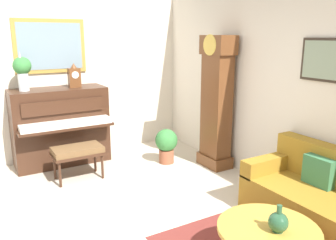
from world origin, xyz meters
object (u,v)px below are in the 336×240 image
piano (61,126)px  flower_vase (22,70)px  couch (336,207)px  grandfather_clock (216,106)px  mantel_clock (74,76)px  coffee_table (268,231)px  piano_bench (78,152)px  green_jug (278,222)px  potted_plant (166,144)px

piano → flower_vase: bearing=-89.8°
couch → flower_vase: (-3.54, -2.38, 1.22)m
couch → piano: bearing=-151.8°
grandfather_clock → mantel_clock: (-1.35, -1.77, 0.42)m
grandfather_clock → coffee_table: bearing=-27.4°
piano → grandfather_clock: size_ratio=0.71×
piano_bench → green_jug: (2.88, 0.87, 0.09)m
piano → piano_bench: bearing=2.4°
mantel_clock → potted_plant: bearing=54.1°
piano → mantel_clock: 0.82m
mantel_clock → potted_plant: (0.85, 1.18, -1.06)m
green_jug → grandfather_clock: bearing=153.8°
piano → green_jug: 3.77m
flower_vase → couch: bearing=34.0°
potted_plant → mantel_clock: bearing=-125.9°
couch → mantel_clock: mantel_clock is taller
grandfather_clock → green_jug: grandfather_clock is taller
grandfather_clock → potted_plant: (-0.50, -0.59, -0.64)m
grandfather_clock → coffee_table: grandfather_clock is taller
piano_bench → coffee_table: piano_bench is taller
grandfather_clock → green_jug: size_ratio=8.46×
flower_vase → potted_plant: bearing=66.1°
mantel_clock → coffee_table: bearing=9.8°
piano_bench → coffee_table: size_ratio=0.80×
mantel_clock → potted_plant: 1.81m
piano_bench → flower_vase: 1.46m
piano → couch: size_ratio=0.76×
piano → flower_vase: 1.04m
green_jug → potted_plant: green_jug is taller
grandfather_clock → couch: 2.28m
piano_bench → flower_vase: flower_vase is taller
coffee_table → piano_bench: bearing=-163.1°
green_jug → potted_plant: 2.86m
piano_bench → grandfather_clock: 2.16m
mantel_clock → flower_vase: bearing=-90.0°
piano_bench → coffee_table: 2.93m
couch → coffee_table: 1.01m
mantel_clock → green_jug: mantel_clock is taller
grandfather_clock → flower_vase: 2.92m
piano_bench → potted_plant: potted_plant is taller
piano → piano_bench: (0.78, 0.03, -0.21)m
piano → mantel_clock: mantel_clock is taller
piano → coffee_table: size_ratio=1.64×
couch → coffee_table: bearing=-87.6°
piano → couch: bearing=28.2°
grandfather_clock → potted_plant: grandfather_clock is taller
piano_bench → mantel_clock: size_ratio=1.84×
mantel_clock → green_jug: bearing=9.9°
grandfather_clock → piano_bench: bearing=-106.0°
piano_bench → mantel_clock: mantel_clock is taller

